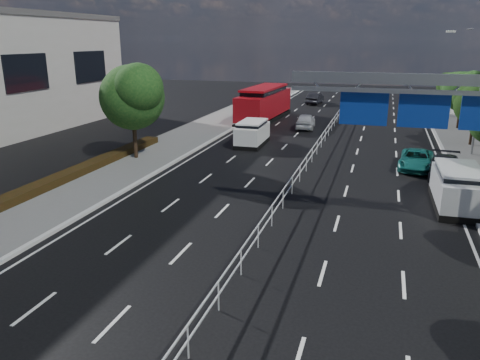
% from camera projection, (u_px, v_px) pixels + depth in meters
% --- Properties ---
extents(ground, '(160.00, 160.00, 0.00)m').
position_uv_depth(ground, '(200.00, 340.00, 13.19)').
color(ground, black).
rests_on(ground, ground).
extents(median_fence, '(0.05, 85.00, 1.02)m').
position_uv_depth(median_fence, '(316.00, 150.00, 33.63)').
color(median_fence, silver).
rests_on(median_fence, ground).
extents(overhead_gantry, '(10.24, 0.38, 7.45)m').
position_uv_depth(overhead_gantry, '(444.00, 105.00, 18.88)').
color(overhead_gantry, gray).
rests_on(overhead_gantry, ground).
extents(streetlight_far, '(2.78, 2.40, 9.00)m').
position_uv_depth(streetlight_far, '(477.00, 83.00, 32.53)').
color(streetlight_far, gray).
rests_on(streetlight_far, ground).
extents(near_tree_back, '(4.84, 4.51, 6.69)m').
position_uv_depth(near_tree_back, '(133.00, 93.00, 31.65)').
color(near_tree_back, black).
rests_on(near_tree_back, ground).
extents(far_tree_f, '(3.52, 3.28, 5.02)m').
position_uv_depth(far_tree_f, '(477.00, 102.00, 36.00)').
color(far_tree_f, black).
rests_on(far_tree_f, ground).
extents(far_tree_g, '(3.96, 3.69, 5.45)m').
position_uv_depth(far_tree_g, '(463.00, 89.00, 42.79)').
color(far_tree_g, black).
rests_on(far_tree_g, ground).
extents(far_tree_h, '(3.41, 3.18, 4.91)m').
position_uv_depth(far_tree_h, '(452.00, 85.00, 49.75)').
color(far_tree_h, black).
rests_on(far_tree_h, ground).
extents(white_minivan, '(2.00, 4.49, 1.94)m').
position_uv_depth(white_minivan, '(252.00, 133.00, 37.28)').
color(white_minivan, black).
rests_on(white_minivan, ground).
extents(red_bus, '(3.39, 11.66, 3.44)m').
position_uv_depth(red_bus, '(264.00, 103.00, 48.61)').
color(red_bus, black).
rests_on(red_bus, ground).
extents(near_car_silver, '(1.99, 4.30, 1.43)m').
position_uv_depth(near_car_silver, '(306.00, 121.00, 44.23)').
color(near_car_silver, silver).
rests_on(near_car_silver, ground).
extents(near_car_dark, '(1.87, 4.38, 1.41)m').
position_uv_depth(near_car_dark, '(315.00, 98.00, 61.04)').
color(near_car_dark, black).
rests_on(near_car_dark, ground).
extents(silver_minivan, '(2.20, 5.02, 2.07)m').
position_uv_depth(silver_minivan, '(458.00, 188.00, 23.38)').
color(silver_minivan, black).
rests_on(silver_minivan, ground).
extents(parked_car_teal, '(2.49, 4.61, 1.23)m').
position_uv_depth(parked_car_teal, '(416.00, 160.00, 30.46)').
color(parked_car_teal, '#15625D').
rests_on(parked_car_teal, ground).
extents(parked_car_dark, '(2.34, 4.90, 1.38)m').
position_uv_depth(parked_car_dark, '(446.00, 169.00, 28.05)').
color(parked_car_dark, black).
rests_on(parked_car_dark, ground).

